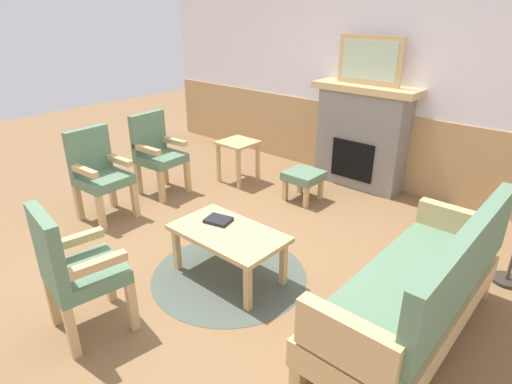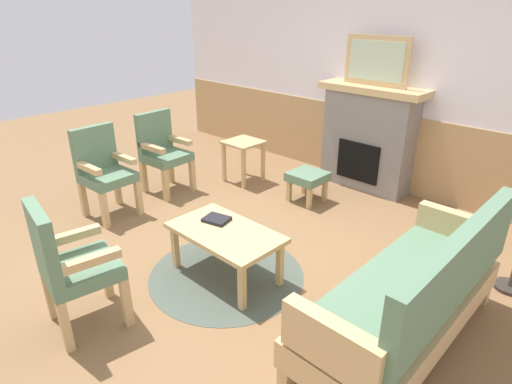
% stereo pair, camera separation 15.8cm
% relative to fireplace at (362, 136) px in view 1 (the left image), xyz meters
% --- Properties ---
extents(ground_plane, '(14.00, 14.00, 0.00)m').
position_rel_fireplace_xyz_m(ground_plane, '(0.00, -2.35, -0.65)').
color(ground_plane, olive).
extents(wall_back, '(7.20, 0.14, 2.70)m').
position_rel_fireplace_xyz_m(wall_back, '(0.00, 0.25, 0.66)').
color(wall_back, white).
rests_on(wall_back, ground_plane).
extents(fireplace, '(1.30, 0.44, 1.28)m').
position_rel_fireplace_xyz_m(fireplace, '(0.00, 0.00, 0.00)').
color(fireplace, gray).
rests_on(fireplace, ground_plane).
extents(framed_picture, '(0.80, 0.04, 0.56)m').
position_rel_fireplace_xyz_m(framed_picture, '(0.00, 0.00, 0.91)').
color(framed_picture, tan).
rests_on(framed_picture, fireplace).
extents(couch, '(0.70, 1.80, 0.98)m').
position_rel_fireplace_xyz_m(couch, '(1.66, -2.26, -0.26)').
color(couch, tan).
rests_on(couch, ground_plane).
extents(coffee_table, '(0.96, 0.56, 0.44)m').
position_rel_fireplace_xyz_m(coffee_table, '(0.19, -2.56, -0.27)').
color(coffee_table, tan).
rests_on(coffee_table, ground_plane).
extents(round_rug, '(1.34, 1.34, 0.01)m').
position_rel_fireplace_xyz_m(round_rug, '(0.19, -2.56, -0.65)').
color(round_rug, '#4C564C').
rests_on(round_rug, ground_plane).
extents(book_on_table, '(0.25, 0.22, 0.03)m').
position_rel_fireplace_xyz_m(book_on_table, '(0.01, -2.50, -0.20)').
color(book_on_table, black).
rests_on(book_on_table, coffee_table).
extents(footstool, '(0.40, 0.40, 0.36)m').
position_rel_fireplace_xyz_m(footstool, '(-0.25, -0.86, -0.37)').
color(footstool, tan).
rests_on(footstool, ground_plane).
extents(armchair_near_fireplace, '(0.51, 0.51, 0.98)m').
position_rel_fireplace_xyz_m(armchair_near_fireplace, '(-1.74, -1.84, -0.11)').
color(armchair_near_fireplace, tan).
rests_on(armchair_near_fireplace, ground_plane).
extents(armchair_by_window_left, '(0.51, 0.51, 0.98)m').
position_rel_fireplace_xyz_m(armchair_by_window_left, '(-1.64, -2.66, -0.11)').
color(armchair_by_window_left, tan).
rests_on(armchair_by_window_left, ground_plane).
extents(armchair_front_left, '(0.55, 0.55, 0.98)m').
position_rel_fireplace_xyz_m(armchair_front_left, '(-0.12, -3.72, -0.11)').
color(armchair_front_left, tan).
rests_on(armchair_front_left, ground_plane).
extents(side_table, '(0.44, 0.44, 0.55)m').
position_rel_fireplace_xyz_m(side_table, '(-1.23, -0.95, -0.22)').
color(side_table, tan).
rests_on(side_table, ground_plane).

